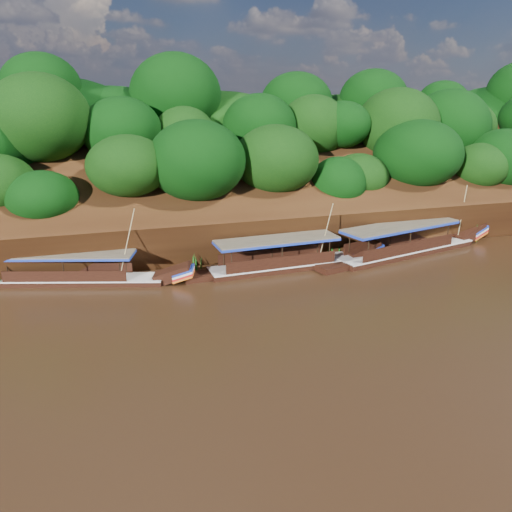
{
  "coord_description": "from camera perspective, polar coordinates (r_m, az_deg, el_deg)",
  "views": [
    {
      "loc": [
        -11.56,
        -26.68,
        12.65
      ],
      "look_at": [
        -1.12,
        7.0,
        1.32
      ],
      "focal_mm": 35.0,
      "sensor_mm": 36.0,
      "label": 1
    }
  ],
  "objects": [
    {
      "name": "reeds",
      "position": [
        39.16,
        -3.07,
        0.35
      ],
      "size": [
        49.47,
        2.54,
        2.17
      ],
      "color": "#1A6318",
      "rests_on": "ground"
    },
    {
      "name": "boat_2",
      "position": [
        37.24,
        -18.46,
        -2.19
      ],
      "size": [
        13.88,
        5.65,
        5.73
      ],
      "rotation": [
        0.0,
        0.0,
        -0.29
      ],
      "color": "black",
      "rests_on": "ground"
    },
    {
      "name": "riverbank",
      "position": [
        51.87,
        -4.0,
        5.79
      ],
      "size": [
        120.0,
        30.06,
        19.4
      ],
      "color": "black",
      "rests_on": "ground"
    },
    {
      "name": "boat_0",
      "position": [
        44.18,
        17.57,
        1.13
      ],
      "size": [
        16.41,
        5.88,
        5.98
      ],
      "rotation": [
        0.0,
        0.0,
        0.23
      ],
      "color": "black",
      "rests_on": "ground"
    },
    {
      "name": "boat_1",
      "position": [
        38.54,
        4.44,
        -0.53
      ],
      "size": [
        14.32,
        2.99,
        5.54
      ],
      "rotation": [
        0.0,
        0.0,
        0.05
      ],
      "color": "black",
      "rests_on": "ground"
    },
    {
      "name": "ground",
      "position": [
        31.71,
        5.71,
        -5.79
      ],
      "size": [
        160.0,
        160.0,
        0.0
      ],
      "primitive_type": "plane",
      "color": "black",
      "rests_on": "ground"
    }
  ]
}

